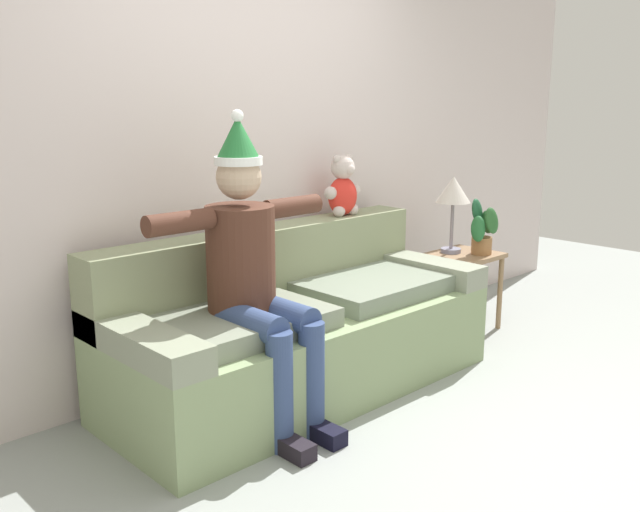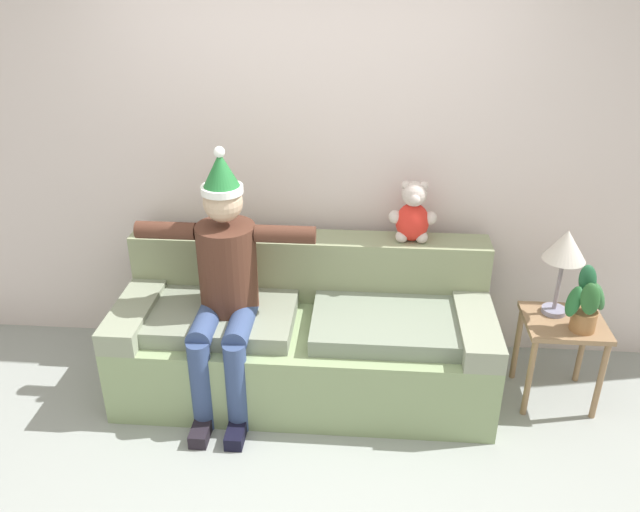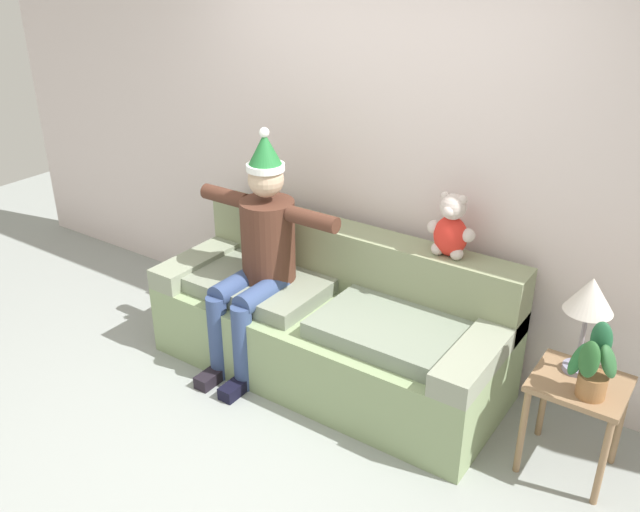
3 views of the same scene
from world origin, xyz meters
TOP-DOWN VIEW (x-y plane):
  - ground_plane at (0.00, 0.00)m, footprint 10.00×10.00m
  - back_wall at (0.00, 1.55)m, footprint 7.00×0.10m
  - couch at (0.00, 1.02)m, footprint 2.22×0.89m
  - person_seated at (-0.44, 0.86)m, footprint 1.02×0.77m
  - teddy_bear at (0.63, 1.30)m, footprint 0.29×0.17m
  - side_table at (1.52, 0.98)m, footprint 0.46×0.41m
  - table_lamp at (1.47, 1.07)m, footprint 0.24×0.24m
  - potted_plant at (1.58, 0.88)m, footprint 0.26×0.24m

SIDE VIEW (x-z plane):
  - ground_plane at x=0.00m, z-range 0.00..0.00m
  - couch at x=0.00m, z-range -0.10..0.79m
  - side_table at x=1.52m, z-range 0.17..0.72m
  - potted_plant at x=1.58m, z-range 0.53..0.92m
  - person_seated at x=-0.44m, z-range 0.02..1.57m
  - table_lamp at x=1.47m, z-range 0.70..1.23m
  - teddy_bear at x=0.63m, z-range 0.86..1.24m
  - back_wall at x=0.00m, z-range 0.00..2.70m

